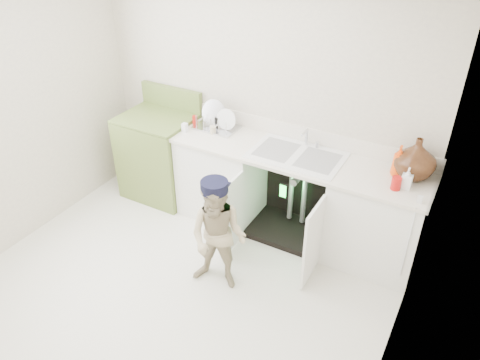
% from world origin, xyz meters
% --- Properties ---
extents(ground, '(3.50, 3.50, 0.00)m').
position_xyz_m(ground, '(0.00, 0.00, 0.00)').
color(ground, beige).
rests_on(ground, ground).
extents(room_shell, '(6.00, 5.50, 1.26)m').
position_xyz_m(room_shell, '(0.00, 0.00, 1.25)').
color(room_shell, '#BEB3A3').
rests_on(room_shell, ground).
extents(counter_run, '(2.44, 1.02, 1.26)m').
position_xyz_m(counter_run, '(0.59, 1.21, 0.48)').
color(counter_run, white).
rests_on(counter_run, ground).
extents(avocado_stove, '(0.75, 0.65, 1.17)m').
position_xyz_m(avocado_stove, '(-1.04, 1.18, 0.48)').
color(avocado_stove, olive).
rests_on(avocado_stove, ground).
extents(repair_worker, '(0.61, 0.85, 1.05)m').
position_xyz_m(repair_worker, '(0.28, 0.25, 0.53)').
color(repair_worker, '#C2B38B').
rests_on(repair_worker, ground).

